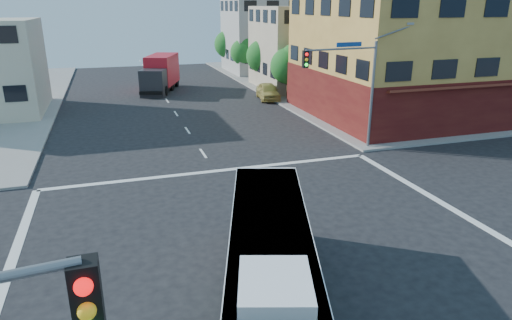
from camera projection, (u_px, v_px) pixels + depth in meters
name	position (u px, v px, depth m)	size (l,w,h in m)	color
ground	(270.00, 251.00, 17.86)	(120.00, 120.00, 0.00)	black
sidewalk_ne	(433.00, 78.00, 59.51)	(50.00, 50.00, 0.15)	gray
corner_building_ne	(421.00, 45.00, 38.40)	(18.10, 15.44, 14.00)	gold
building_east_near	(311.00, 48.00, 51.94)	(12.06, 10.06, 9.00)	#B8A88C
building_east_far	(270.00, 36.00, 64.39)	(12.06, 10.06, 10.00)	#9B9B96
signal_mast_ne	(351.00, 75.00, 28.45)	(7.91, 1.13, 8.07)	slate
street_tree_a	(290.00, 64.00, 45.31)	(3.60, 3.60, 5.53)	#3D2616
street_tree_b	(264.00, 54.00, 52.47)	(3.80, 3.80, 5.79)	#3D2616
street_tree_c	(244.00, 50.00, 59.77)	(3.40, 3.40, 5.29)	#3D2616
street_tree_d	(229.00, 43.00, 66.84)	(4.00, 4.00, 6.03)	#3D2616
transit_bus	(270.00, 275.00, 13.42)	(5.64, 11.34, 3.30)	black
box_truck	(160.00, 74.00, 50.32)	(5.27, 8.88, 3.85)	#26262A
parked_car	(268.00, 91.00, 46.21)	(1.95, 4.84, 1.65)	tan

